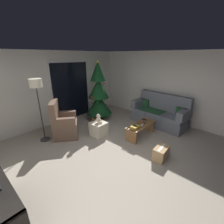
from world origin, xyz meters
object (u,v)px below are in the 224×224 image
object	(u,v)px
ottoman	(99,129)
remote_silver	(142,125)
armchair	(64,124)
teddy_bear_chestnut_by_tree	(93,122)
book_stack	(135,127)
remote_graphite	(144,122)
cell_phone	(135,126)
christmas_tree	(99,94)
floor_lamp	(37,89)
teddy_bear_cream	(99,119)
coffee_table	(141,128)
remote_black	(144,119)
couch	(159,113)
cardboard_box_taped_mid_floor	(161,153)

from	to	relation	value
ottoman	remote_silver	bearing A→B (deg)	-53.94
armchair	teddy_bear_chestnut_by_tree	xyz separation A→B (m)	(1.11, -0.06, -0.28)
book_stack	teddy_bear_chestnut_by_tree	distance (m)	1.71
remote_graphite	teddy_bear_chestnut_by_tree	bearing A→B (deg)	154.21
cell_phone	armchair	world-z (taller)	armchair
christmas_tree	floor_lamp	size ratio (longest dim) A/B	1.24
remote_silver	christmas_tree	distance (m)	2.13
remote_silver	teddy_bear_chestnut_by_tree	distance (m)	1.79
floor_lamp	teddy_bear_cream	size ratio (longest dim) A/B	6.25
teddy_bear_cream	teddy_bear_chestnut_by_tree	bearing A→B (deg)	62.17
coffee_table	teddy_bear_cream	xyz separation A→B (m)	(-0.82, 0.99, 0.27)
coffee_table	teddy_bear_cream	world-z (taller)	teddy_bear_cream
christmas_tree	floor_lamp	distance (m)	2.27
remote_black	remote_silver	bearing A→B (deg)	17.83
remote_graphite	remote_silver	bearing A→B (deg)	-120.28
armchair	floor_lamp	world-z (taller)	floor_lamp
coffee_table	armchair	xyz separation A→B (m)	(-1.58, 1.71, 0.14)
armchair	book_stack	bearing A→B (deg)	-54.74
ottoman	cell_phone	bearing A→B (deg)	-64.93
teddy_bear_chestnut_by_tree	cell_phone	bearing A→B (deg)	-86.05
teddy_bear_cream	floor_lamp	bearing A→B (deg)	142.62
book_stack	teddy_bear_chestnut_by_tree	bearing A→B (deg)	93.83
cell_phone	teddy_bear_chestnut_by_tree	xyz separation A→B (m)	(-0.11, 1.66, -0.36)
couch	remote_graphite	bearing A→B (deg)	-179.14
christmas_tree	teddy_bear_cream	xyz separation A→B (m)	(-0.94, -0.99, -0.44)
armchair	cardboard_box_taped_mid_floor	distance (m)	2.84
remote_graphite	book_stack	distance (m)	0.50
teddy_bear_cream	cardboard_box_taped_mid_floor	bearing A→B (deg)	-84.00
book_stack	christmas_tree	size ratio (longest dim) A/B	0.12
remote_silver	cardboard_box_taped_mid_floor	size ratio (longest dim) A/B	0.35
couch	remote_black	bearing A→B (deg)	173.36
book_stack	ottoman	world-z (taller)	book_stack
coffee_table	cardboard_box_taped_mid_floor	world-z (taller)	coffee_table
coffee_table	armchair	bearing A→B (deg)	132.79
couch	remote_graphite	distance (m)	1.07
christmas_tree	teddy_bear_cream	size ratio (longest dim) A/B	7.76
book_stack	ottoman	xyz separation A→B (m)	(-0.47, 1.02, -0.23)
christmas_tree	remote_black	bearing A→B (deg)	-83.29
coffee_table	remote_black	size ratio (longest dim) A/B	7.05
christmas_tree	teddy_bear_chestnut_by_tree	distance (m)	1.09
remote_silver	christmas_tree	xyz separation A→B (m)	(0.17, 2.05, 0.56)
remote_black	ottoman	world-z (taller)	remote_black
remote_black	floor_lamp	world-z (taller)	floor_lamp
teddy_bear_cream	ottoman	bearing A→B (deg)	129.62
couch	remote_silver	distance (m)	1.26
remote_graphite	teddy_bear_chestnut_by_tree	distance (m)	1.80
book_stack	cardboard_box_taped_mid_floor	world-z (taller)	book_stack
book_stack	christmas_tree	world-z (taller)	christmas_tree
remote_graphite	teddy_bear_cream	size ratio (longest dim) A/B	0.55
floor_lamp	ottoman	xyz separation A→B (m)	(1.26, -0.96, -1.30)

